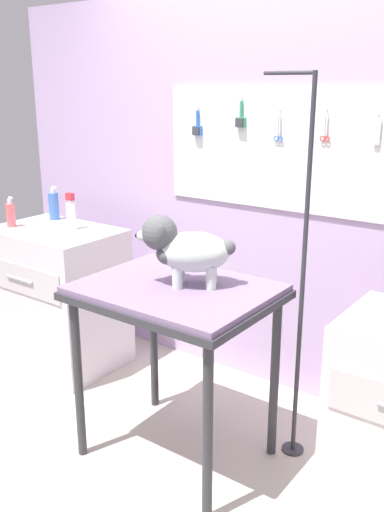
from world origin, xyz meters
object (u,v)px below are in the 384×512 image
(grooming_arm, at_px, (300,290))
(detangler_spray, at_px, (54,206))
(grooming_table, at_px, (176,306))
(counter_left, at_px, (59,296))
(dog, at_px, (184,248))

(grooming_arm, distance_m, detangler_spray, 1.91)
(grooming_table, height_order, counter_left, counter_left)
(grooming_arm, xyz_separation_m, detangler_spray, (-1.90, 0.17, 0.14))
(grooming_arm, distance_m, counter_left, 1.74)
(counter_left, xyz_separation_m, detangler_spray, (-0.21, 0.18, 0.55))
(grooming_arm, height_order, detangler_spray, grooming_arm)
(grooming_table, bearing_deg, dog, 54.90)
(grooming_table, bearing_deg, grooming_arm, 38.81)
(grooming_table, distance_m, counter_left, 1.33)
(counter_left, bearing_deg, grooming_table, -15.74)
(dog, bearing_deg, counter_left, 165.96)
(grooming_arm, relative_size, detangler_spray, 8.10)
(grooming_arm, height_order, counter_left, grooming_arm)
(detangler_spray, bearing_deg, grooming_arm, -5.13)
(dog, distance_m, detangler_spray, 1.56)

